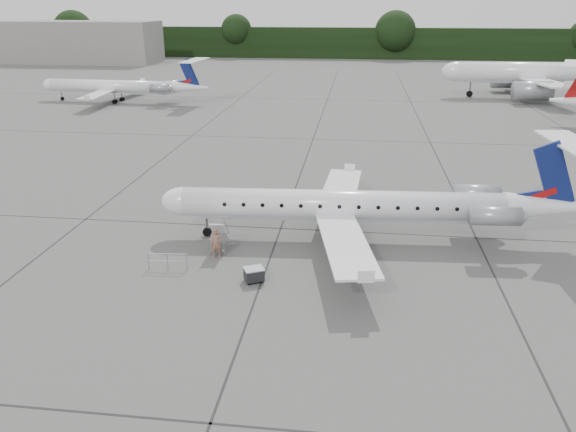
# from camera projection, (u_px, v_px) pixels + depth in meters

# --- Properties ---
(ground) EXTENTS (320.00, 320.00, 0.00)m
(ground) POSITION_uv_depth(u_px,v_px,m) (341.00, 268.00, 32.35)
(ground) COLOR #555553
(ground) RESTS_ON ground
(treeline) EXTENTS (260.00, 4.00, 8.00)m
(treeline) POSITION_uv_depth(u_px,v_px,m) (359.00, 43.00, 151.44)
(treeline) COLOR black
(treeline) RESTS_ON ground
(terminal_building) EXTENTS (40.00, 14.00, 10.00)m
(terminal_building) POSITION_uv_depth(u_px,v_px,m) (78.00, 42.00, 140.61)
(terminal_building) COLOR gray
(terminal_building) RESTS_ON ground
(main_regional_jet) EXTENTS (26.88, 20.13, 6.61)m
(main_regional_jet) POSITION_uv_depth(u_px,v_px,m) (342.00, 191.00, 35.12)
(main_regional_jet) COLOR white
(main_regional_jet) RESTS_ON ground
(airstair) EXTENTS (0.98, 2.14, 2.07)m
(airstair) POSITION_uv_depth(u_px,v_px,m) (220.00, 234.00, 34.48)
(airstair) COLOR white
(airstair) RESTS_ON ground
(passenger) EXTENTS (0.75, 0.57, 1.84)m
(passenger) POSITION_uv_depth(u_px,v_px,m) (216.00, 243.00, 33.41)
(passenger) COLOR #895D4A
(passenger) RESTS_ON ground
(safety_railing) EXTENTS (2.20, 0.26, 1.00)m
(safety_railing) POSITION_uv_depth(u_px,v_px,m) (167.00, 262.00, 31.97)
(safety_railing) COLOR #92949A
(safety_railing) RESTS_ON ground
(baggage_cart) EXTENTS (1.25, 1.16, 0.87)m
(baggage_cart) POSITION_uv_depth(u_px,v_px,m) (254.00, 274.00, 30.65)
(baggage_cart) COLOR black
(baggage_cart) RESTS_ON ground
(bg_narrowbody) EXTENTS (31.77, 23.53, 11.07)m
(bg_narrowbody) POSITION_uv_depth(u_px,v_px,m) (536.00, 62.00, 88.12)
(bg_narrowbody) COLOR white
(bg_narrowbody) RESTS_ON ground
(bg_regional_left) EXTENTS (26.29, 19.63, 6.63)m
(bg_regional_left) POSITION_uv_depth(u_px,v_px,m) (111.00, 80.00, 84.93)
(bg_regional_left) COLOR white
(bg_regional_left) RESTS_ON ground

